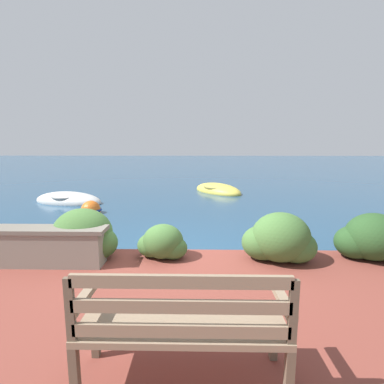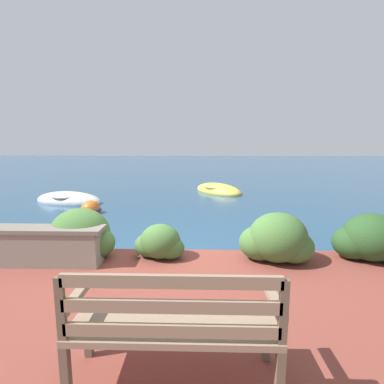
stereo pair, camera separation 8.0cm
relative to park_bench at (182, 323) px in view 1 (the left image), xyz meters
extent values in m
plane|color=navy|center=(-0.30, 2.80, -0.70)|extent=(80.00, 80.00, 0.00)
cube|color=brown|center=(-0.74, 0.26, -0.28)|extent=(0.06, 0.06, 0.40)
cube|color=brown|center=(0.74, 0.26, -0.28)|extent=(0.06, 0.06, 0.40)
cube|color=brown|center=(-0.74, -0.16, -0.28)|extent=(0.06, 0.06, 0.40)
cube|color=brown|center=(0.74, -0.16, -0.28)|extent=(0.06, 0.06, 0.40)
cube|color=#8C755B|center=(0.00, 0.05, -0.06)|extent=(1.53, 0.48, 0.05)
cube|color=#8C755B|center=(0.00, -0.16, 0.05)|extent=(1.46, 0.04, 0.09)
cube|color=#8C755B|center=(0.00, -0.16, 0.22)|extent=(1.46, 0.04, 0.09)
cube|color=#8C755B|center=(0.00, -0.16, 0.40)|extent=(1.46, 0.04, 0.09)
cube|color=brown|center=(-0.74, -0.16, 0.19)|extent=(0.06, 0.04, 0.45)
cube|color=brown|center=(0.74, -0.16, 0.19)|extent=(0.06, 0.04, 0.45)
cube|color=#8C755B|center=(-0.74, 0.05, 0.15)|extent=(0.07, 0.43, 0.05)
cube|color=#8C755B|center=(0.74, 0.05, 0.15)|extent=(0.07, 0.43, 0.05)
cube|color=gray|center=(-2.44, 2.14, -0.23)|extent=(2.35, 0.35, 0.50)
cube|color=#6C655B|center=(-2.44, 2.14, 0.05)|extent=(2.47, 0.39, 0.06)
ellipsoid|color=#426B33|center=(-1.66, 2.42, -0.10)|extent=(0.91, 0.82, 0.77)
ellipsoid|color=#426B33|center=(-1.91, 2.49, -0.21)|extent=(0.68, 0.61, 0.55)
ellipsoid|color=#426B33|center=(-1.43, 2.38, -0.23)|extent=(0.64, 0.57, 0.50)
ellipsoid|color=#426B33|center=(-0.42, 2.43, -0.22)|extent=(0.63, 0.56, 0.53)
ellipsoid|color=#426B33|center=(-0.60, 2.48, -0.30)|extent=(0.47, 0.42, 0.38)
ellipsoid|color=#426B33|center=(-0.27, 2.40, -0.31)|extent=(0.44, 0.39, 0.34)
ellipsoid|color=#426B33|center=(1.35, 2.35, -0.11)|extent=(0.87, 0.79, 0.74)
ellipsoid|color=#426B33|center=(1.11, 2.42, -0.22)|extent=(0.66, 0.59, 0.52)
ellipsoid|color=#426B33|center=(1.57, 2.31, -0.24)|extent=(0.61, 0.55, 0.48)
ellipsoid|color=#284C23|center=(2.78, 2.44, -0.13)|extent=(0.85, 0.76, 0.72)
ellipsoid|color=#284C23|center=(2.55, 2.50, -0.23)|extent=(0.63, 0.57, 0.51)
ellipsoid|color=silver|center=(-4.22, 7.74, -0.66)|extent=(2.60, 1.62, 0.64)
torus|color=gray|center=(-4.22, 7.74, -0.48)|extent=(1.29, 1.29, 0.07)
cube|color=#846647|center=(-4.57, 7.83, -0.51)|extent=(0.33, 0.83, 0.04)
cube|color=#846647|center=(-3.92, 7.66, -0.51)|extent=(0.33, 0.83, 0.04)
ellipsoid|color=#DBC64C|center=(0.91, 9.98, -0.66)|extent=(2.35, 2.58, 0.63)
torus|color=olive|center=(0.91, 9.98, -0.49)|extent=(1.60, 1.60, 0.07)
cube|color=#846647|center=(1.13, 9.70, -0.52)|extent=(0.79, 0.65, 0.04)
cube|color=#846647|center=(0.73, 10.22, -0.52)|extent=(0.79, 0.65, 0.04)
sphere|color=orange|center=(-2.92, 6.23, -0.61)|extent=(0.54, 0.54, 0.54)
torus|color=navy|center=(-2.92, 6.23, -0.61)|extent=(0.60, 0.60, 0.07)
camera|label=1|loc=(0.11, -1.97, 1.29)|focal=28.00mm
camera|label=2|loc=(0.19, -1.97, 1.29)|focal=28.00mm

